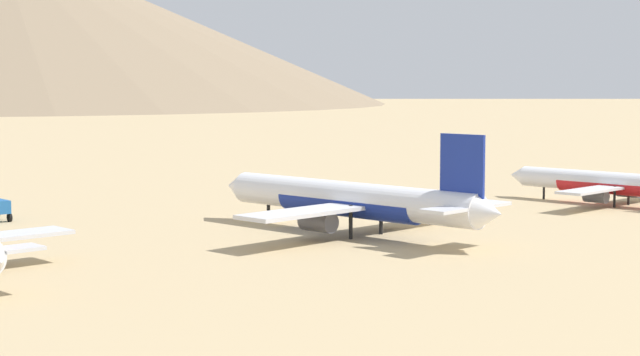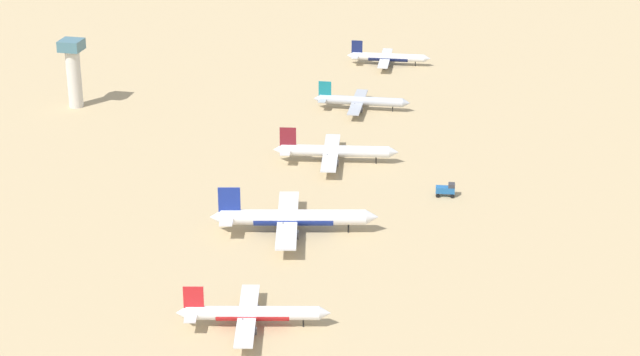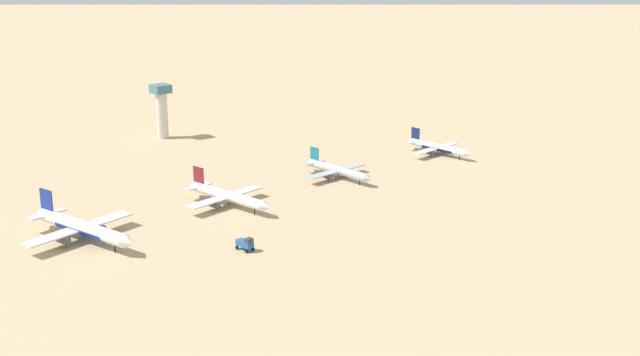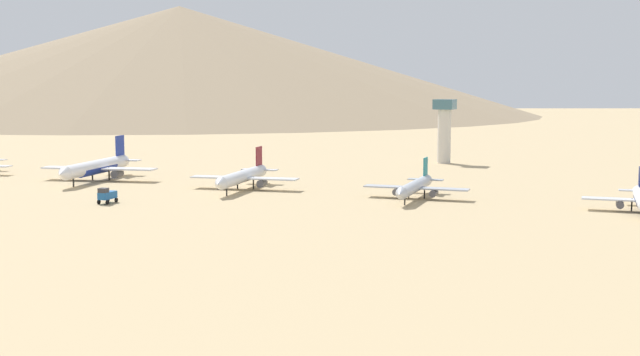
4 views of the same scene
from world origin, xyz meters
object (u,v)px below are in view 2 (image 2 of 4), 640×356
object	(u,v)px
parked_jet_5	(360,101)
parked_jet_6	(388,57)
parked_jet_3	(292,218)
service_truck	(446,189)
parked_jet_4	(334,151)
parked_jet_2	(251,313)
control_tower	(73,69)

from	to	relation	value
parked_jet_5	parked_jet_6	world-z (taller)	parked_jet_5
parked_jet_3	parked_jet_5	distance (m)	97.30
parked_jet_6	service_truck	bearing A→B (deg)	-72.99
parked_jet_5	parked_jet_3	bearing A→B (deg)	-89.54
parked_jet_4	service_truck	size ratio (longest dim) A/B	6.83
parked_jet_3	parked_jet_6	world-z (taller)	parked_jet_3
parked_jet_4	parked_jet_6	size ratio (longest dim) A/B	1.18
parked_jet_4	service_truck	world-z (taller)	parked_jet_4
parked_jet_2	parked_jet_6	size ratio (longest dim) A/B	1.07
parked_jet_3	parked_jet_6	size ratio (longest dim) A/B	1.37
parked_jet_3	control_tower	size ratio (longest dim) A/B	1.86
parked_jet_3	parked_jet_6	xyz separation A→B (m)	(-0.25, 149.55, -1.14)
parked_jet_3	parked_jet_5	world-z (taller)	parked_jet_3
parked_jet_2	parked_jet_5	world-z (taller)	parked_jet_2
parked_jet_3	parked_jet_5	xyz separation A→B (m)	(-0.79, 97.29, -1.00)
parked_jet_6	control_tower	xyz separation A→B (m)	(-94.39, -69.59, 10.15)
control_tower	parked_jet_2	bearing A→B (deg)	-52.76
service_truck	control_tower	bearing A→B (deg)	159.72
parked_jet_2	parked_jet_3	world-z (taller)	parked_jet_3
parked_jet_5	control_tower	size ratio (longest dim) A/B	1.41
parked_jet_5	parked_jet_6	xyz separation A→B (m)	(0.53, 52.26, -0.15)
parked_jet_2	service_truck	world-z (taller)	parked_jet_2
parked_jet_4	parked_jet_2	bearing A→B (deg)	-88.57
parked_jet_4	parked_jet_5	world-z (taller)	parked_jet_4
parked_jet_3	parked_jet_4	distance (m)	49.35
parked_jet_5	service_truck	distance (m)	75.03
parked_jet_2	service_truck	bearing A→B (deg)	67.67
parked_jet_3	control_tower	world-z (taller)	control_tower
parked_jet_2	control_tower	world-z (taller)	control_tower
parked_jet_2	control_tower	xyz separation A→B (m)	(-97.51, 128.27, 9.92)
parked_jet_5	control_tower	distance (m)	95.97
parked_jet_6	control_tower	distance (m)	117.71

